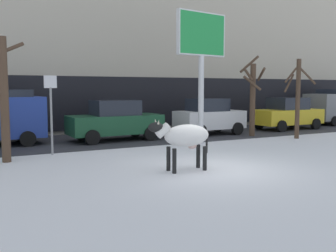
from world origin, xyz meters
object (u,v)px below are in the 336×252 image
pedestrian_by_cars (201,112)px  bare_tree_far_back (297,96)px  car_white_hatchback (209,117)px  pedestrian_far_left (224,112)px  billboard (202,42)px  car_yellow_sedan (287,114)px  street_sign (51,108)px  cow_holstein (185,136)px  car_darkgreen_sedan (115,121)px  pedestrian_near_billboard (241,111)px  bare_tree_right_lot (3,96)px  bare_tree_left_lot (253,95)px

pedestrian_by_cars → bare_tree_far_back: (0.89, -7.09, 1.15)m
car_white_hatchback → bare_tree_far_back: bare_tree_far_back is taller
pedestrian_by_cars → pedestrian_far_left: 1.80m
car_white_hatchback → billboard: bearing=-129.4°
car_yellow_sedan → bare_tree_far_back: bare_tree_far_back is taller
car_white_hatchback → street_sign: street_sign is taller
cow_holstein → car_darkgreen_sedan: size_ratio=0.45×
car_darkgreen_sedan → pedestrian_near_billboard: (10.15, 3.80, -0.03)m
car_darkgreen_sedan → bare_tree_right_lot: 5.98m
cow_holstein → street_sign: (-2.91, 4.45, 0.67)m
car_yellow_sedan → bare_tree_left_lot: bearing=-158.4°
bare_tree_right_lot → pedestrian_far_left: bearing=27.3°
bare_tree_far_back → pedestrian_near_billboard: bearing=72.3°
cow_holstein → pedestrian_far_left: bearing=49.9°
billboard → bare_tree_right_lot: (-7.83, -0.61, -2.18)m
car_darkgreen_sedan → car_yellow_sedan: same height
pedestrian_by_cars → cow_holstein: bearing=-124.1°
car_white_hatchback → pedestrian_near_billboard: bearing=37.2°
street_sign → pedestrian_by_cars: bearing=31.9°
pedestrian_far_left → bare_tree_left_lot: 5.88m
bare_tree_left_lot → car_darkgreen_sedan: bearing=166.8°
pedestrian_near_billboard → car_yellow_sedan: bearing=-84.3°
pedestrian_far_left → car_darkgreen_sedan: bearing=-156.6°
pedestrian_near_billboard → bare_tree_right_lot: 16.63m
pedestrian_by_cars → bare_tree_right_lot: bearing=-149.3°
car_yellow_sedan → street_sign: street_sign is taller
pedestrian_by_cars → pedestrian_far_left: size_ratio=1.00×
car_white_hatchback → car_yellow_sedan: (5.47, 0.05, -0.02)m
car_white_hatchback → pedestrian_near_billboard: car_white_hatchback is taller
bare_tree_right_lot → bare_tree_far_back: bearing=-0.2°
pedestrian_by_cars → bare_tree_far_back: bearing=-82.8°
car_darkgreen_sedan → bare_tree_left_lot: bearing=-13.2°
cow_holstein → street_sign: bearing=123.2°
car_darkgreen_sedan → bare_tree_far_back: 8.61m
pedestrian_far_left → bare_tree_left_lot: bare_tree_left_lot is taller
billboard → street_sign: bearing=179.8°
pedestrian_by_cars → bare_tree_left_lot: 5.48m
car_darkgreen_sedan → pedestrian_by_cars: car_darkgreen_sedan is taller
billboard → bare_tree_right_lot: billboard is taller
cow_holstein → car_yellow_sedan: 12.98m
pedestrian_near_billboard → car_darkgreen_sedan: bearing=-159.5°
cow_holstein → pedestrian_by_cars: 13.12m
pedestrian_near_billboard → bare_tree_far_back: (-2.27, -7.09, 1.15)m
pedestrian_by_cars → bare_tree_far_back: size_ratio=0.46×
billboard → pedestrian_near_billboard: (7.19, 6.42, -3.43)m
pedestrian_far_left → bare_tree_far_back: bearing=-97.2°
car_darkgreen_sedan → cow_holstein: bearing=-93.0°
car_darkgreen_sedan → street_sign: 4.26m
bare_tree_far_back → billboard: bearing=172.3°
pedestrian_near_billboard → pedestrian_by_cars: size_ratio=1.00×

